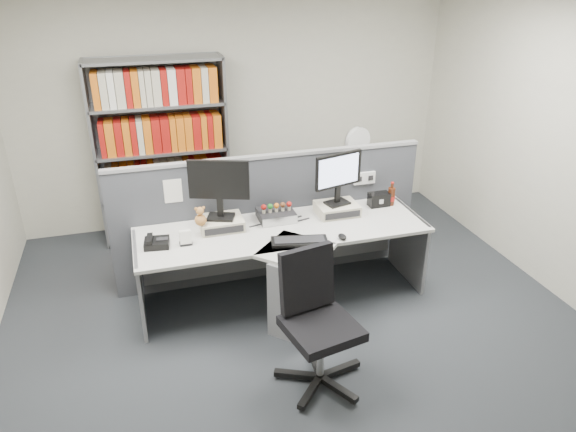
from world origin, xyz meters
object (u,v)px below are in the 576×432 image
object	(u,v)px
keyboard	(299,241)
desk_phone	(156,243)
monitor_right	(338,174)
cola_bottle	(391,196)
desk	(290,266)
filing_cabinet	(354,200)
office_chair	(316,317)
desktop_pc	(276,215)
speaker	(379,199)
desk_fan	(357,144)
monitor_left	(219,184)
desk_calendar	(186,239)
shelving_unit	(163,154)
mouse	(342,237)

from	to	relation	value
keyboard	desk_phone	distance (m)	1.20
monitor_right	cola_bottle	distance (m)	0.66
desk	filing_cabinet	bearing A→B (deg)	49.39
monitor_right	keyboard	bearing A→B (deg)	-138.35
filing_cabinet	office_chair	size ratio (longest dim) A/B	0.69
desktop_pc	speaker	xyz separation A→B (m)	(1.04, 0.02, 0.02)
desk_phone	desk_fan	xyz separation A→B (m)	(2.30, 1.19, 0.28)
desk	desk_phone	xyz separation A→B (m)	(-1.10, 0.21, 0.30)
desk	desk_fan	bearing A→B (deg)	49.38
monitor_right	speaker	size ratio (longest dim) A/B	2.46
cola_bottle	monitor_right	bearing A→B (deg)	-175.77
cola_bottle	desk_fan	size ratio (longest dim) A/B	0.44
desktop_pc	keyboard	size ratio (longest dim) A/B	0.65
keyboard	desk_fan	distance (m)	1.88
cola_bottle	keyboard	bearing A→B (deg)	-155.45
desk_fan	office_chair	distance (m)	2.65
monitor_right	desktop_pc	distance (m)	0.68
monitor_left	desk_phone	bearing A→B (deg)	-163.10
keyboard	monitor_right	bearing A→B (deg)	41.65
desk	monitor_right	xyz separation A→B (m)	(0.58, 0.38, 0.66)
cola_bottle	desk_fan	xyz separation A→B (m)	(0.04, 0.97, 0.22)
desk_calendar	desk_phone	bearing A→B (deg)	169.94
desk	filing_cabinet	xyz separation A→B (m)	(1.20, 1.40, -0.11)
cola_bottle	speaker	bearing A→B (deg)	175.07
speaker	monitor_right	bearing A→B (deg)	-173.27
desk_calendar	shelving_unit	bearing A→B (deg)	91.25
desk_phone	cola_bottle	size ratio (longest dim) A/B	0.95
desk_calendar	monitor_right	bearing A→B (deg)	8.64
desktop_pc	desk_fan	xyz separation A→B (m)	(1.21, 0.98, 0.27)
mouse	speaker	xyz separation A→B (m)	(0.60, 0.55, 0.05)
desk	speaker	bearing A→B (deg)	22.96
desktop_pc	shelving_unit	bearing A→B (deg)	122.07
keyboard	desk_calendar	xyz separation A→B (m)	(-0.93, 0.24, 0.04)
desktop_pc	desk_calendar	bearing A→B (deg)	-163.28
desk_phone	office_chair	world-z (taller)	office_chair
monitor_left	keyboard	distance (m)	0.85
desk_phone	keyboard	bearing A→B (deg)	-13.54
keyboard	shelving_unit	bearing A→B (deg)	116.62
monitor_left	office_chair	xyz separation A→B (m)	(0.46, -1.26, -0.59)
monitor_left	cola_bottle	xyz separation A→B (m)	(1.68, 0.04, -0.33)
speaker	desk_fan	bearing A→B (deg)	80.13
monitor_right	desk_phone	distance (m)	1.73
desk	desk_fan	world-z (taller)	desk_fan
desktop_pc	desk_phone	world-z (taller)	desk_phone
desk_fan	desktop_pc	bearing A→B (deg)	-140.99
monitor_right	office_chair	size ratio (longest dim) A/B	0.49
shelving_unit	office_chair	world-z (taller)	shelving_unit
speaker	monitor_left	bearing A→B (deg)	-178.02
desk_calendar	keyboard	bearing A→B (deg)	-14.42
desk	speaker	size ratio (longest dim) A/B	12.91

